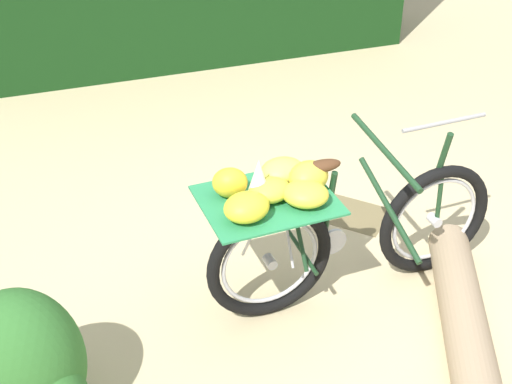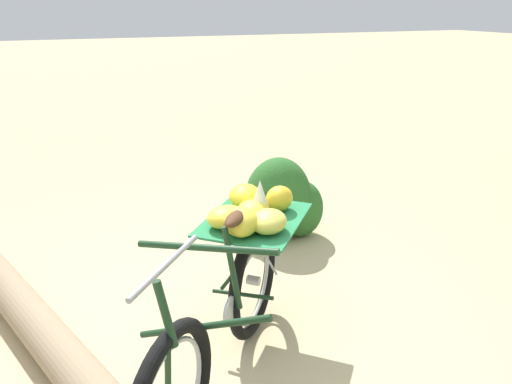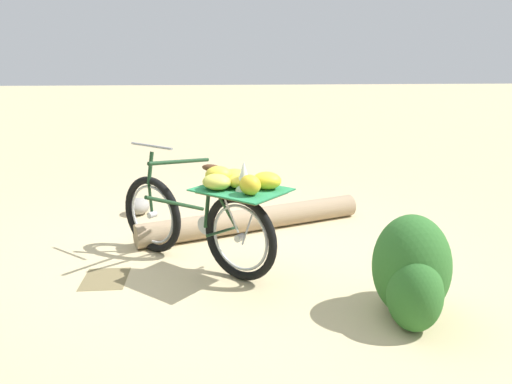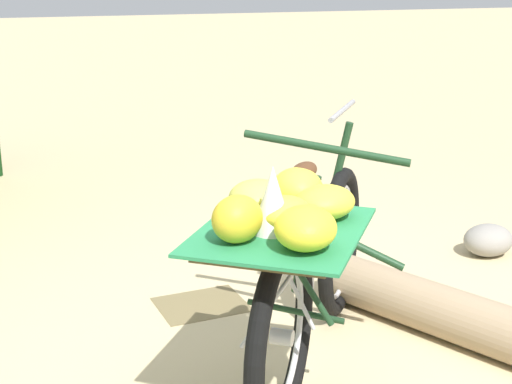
{
  "view_description": "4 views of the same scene",
  "coord_description": "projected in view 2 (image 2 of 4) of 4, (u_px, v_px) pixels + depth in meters",
  "views": [
    {
      "loc": [
        1.02,
        -3.08,
        2.86
      ],
      "look_at": [
        -0.33,
        -0.41,
        0.9
      ],
      "focal_mm": 51.2,
      "sensor_mm": 36.0,
      "label": 1
    },
    {
      "loc": [
        0.65,
        2.15,
        1.97
      ],
      "look_at": [
        -0.38,
        -0.39,
        0.9
      ],
      "focal_mm": 33.99,
      "sensor_mm": 36.0,
      "label": 2
    },
    {
      "loc": [
        -4.21,
        -0.08,
        1.79
      ],
      "look_at": [
        -0.44,
        -0.39,
        0.78
      ],
      "focal_mm": 35.52,
      "sensor_mm": 36.0,
      "label": 3
    },
    {
      "loc": [
        -1.38,
        -2.46,
        1.61
      ],
      "look_at": [
        -0.45,
        -0.35,
        0.95
      ],
      "focal_mm": 52.41,
      "sensor_mm": 36.0,
      "label": 4
    }
  ],
  "objects": [
    {
      "name": "bicycle",
      "position": [
        232.0,
        285.0,
        2.64
      ],
      "size": [
        1.4,
        1.53,
        1.03
      ],
      "rotation": [
        0.0,
        0.0,
        0.85
      ],
      "color": "black",
      "rests_on": "ground_plane"
    },
    {
      "name": "fallen_log",
      "position": [
        50.0,
        340.0,
        2.85
      ],
      "size": [
        1.12,
        2.43,
        0.24
      ],
      "primitive_type": "cylinder",
      "rotation": [
        0.0,
        1.57,
        -1.2
      ],
      "color": "#9E8466",
      "rests_on": "ground_plane"
    },
    {
      "name": "ground_plane",
      "position": [
        221.0,
        369.0,
        2.8
      ],
      "size": [
        60.0,
        60.0,
        0.0
      ],
      "primitive_type": "plane",
      "color": "#C6B284"
    },
    {
      "name": "shrub_cluster",
      "position": [
        279.0,
        203.0,
        4.28
      ],
      "size": [
        0.78,
        0.54,
        0.74
      ],
      "color": "#2D6628",
      "rests_on": "ground_plane"
    }
  ]
}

